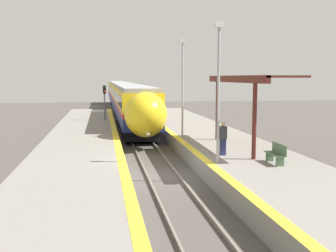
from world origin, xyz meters
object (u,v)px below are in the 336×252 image
platform_bench (277,153)px  lamppost_mid (183,82)px  lamppost_near (218,84)px  train (123,96)px  person_waiting (223,138)px  railway_signal (105,103)px

platform_bench → lamppost_mid: bearing=105.6°
lamppost_near → lamppost_mid: (0.00, 8.25, 0.00)m
train → person_waiting: (3.01, -36.50, -0.52)m
lamppost_mid → train: bearing=94.3°
platform_bench → person_waiting: 2.92m
lamppost_near → train: bearing=93.4°
train → railway_signal: bearing=-97.6°
train → platform_bench: 39.11m
train → platform_bench: train is taller
lamppost_mid → railway_signal: bearing=113.0°
lamppost_near → lamppost_mid: size_ratio=1.00×
lamppost_mid → lamppost_near: bearing=-90.0°
platform_bench → lamppost_near: (-2.48, 0.62, 2.99)m
railway_signal → train: bearing=82.4°
train → lamppost_near: 38.31m
train → lamppost_mid: 30.09m
platform_bench → lamppost_mid: 9.68m
train → railway_signal: size_ratio=15.96×
person_waiting → train: bearing=94.7°
railway_signal → lamppost_near: lamppost_near is taller
person_waiting → railway_signal: 18.66m
lamppost_near → lamppost_mid: 8.25m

